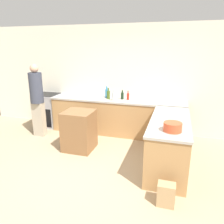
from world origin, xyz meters
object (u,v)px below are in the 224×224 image
range_oven (48,110)px  vinegar_bottle_clear (114,96)px  wine_bottle_dark (122,96)px  mixing_bowl (173,127)px  hot_sauce_bottle (128,96)px  olive_oil_bottle (108,94)px  dish_soap_bottle (107,93)px  person_by_range (37,98)px  island_table (79,130)px  paper_bag (166,194)px

range_oven → vinegar_bottle_clear: bearing=-4.4°
wine_bottle_dark → mixing_bowl: bearing=-56.1°
mixing_bowl → hot_sauce_bottle: hot_sauce_bottle is taller
vinegar_bottle_clear → olive_oil_bottle: bearing=142.3°
wine_bottle_dark → hot_sauce_bottle: wine_bottle_dark is taller
olive_oil_bottle → dish_soap_bottle: bearing=121.9°
vinegar_bottle_clear → person_by_range: (-1.77, -0.57, -0.03)m
mixing_bowl → vinegar_bottle_clear: size_ratio=1.07×
island_table → olive_oil_bottle: (0.30, 1.13, 0.58)m
island_table → hot_sauce_bottle: size_ratio=3.80×
olive_oil_bottle → hot_sauce_bottle: olive_oil_bottle is taller
wine_bottle_dark → vinegar_bottle_clear: 0.26m
island_table → dish_soap_bottle: bearing=80.5°
range_oven → wine_bottle_dark: (2.14, 0.05, 0.53)m
range_oven → paper_bag: bearing=-35.5°
dish_soap_bottle → island_table: bearing=-99.5°
dish_soap_bottle → vinegar_bottle_clear: bearing=-46.1°
mixing_bowl → vinegar_bottle_clear: (-1.44, 1.70, 0.04)m
island_table → vinegar_bottle_clear: 1.24m
island_table → mixing_bowl: size_ratio=3.01×
island_table → olive_oil_bottle: bearing=75.2°
mixing_bowl → person_by_range: 3.40m
paper_bag → dish_soap_bottle: bearing=123.6°
dish_soap_bottle → hot_sauce_bottle: bearing=-10.7°
mixing_bowl → vinegar_bottle_clear: vinegar_bottle_clear is taller
wine_bottle_dark → dish_soap_bottle: bearing=168.9°
island_table → mixing_bowl: (1.92, -0.71, 0.54)m
person_by_range → paper_bag: size_ratio=5.32×
olive_oil_bottle → paper_bag: (1.61, -2.42, -0.84)m
vinegar_bottle_clear → person_by_range: person_by_range is taller
dish_soap_bottle → hot_sauce_bottle: dish_soap_bottle is taller
person_by_range → dish_soap_bottle: bearing=29.6°
person_by_range → paper_bag: 3.72m
island_table → dish_soap_bottle: size_ratio=2.95×
island_table → person_by_range: person_by_range is taller
range_oven → hot_sauce_bottle: (2.29, 0.02, 0.53)m
range_oven → island_table: (1.49, -1.14, -0.03)m
mixing_bowl → paper_bag: size_ratio=0.85×
island_table → wine_bottle_dark: (0.65, 1.19, 0.56)m
vinegar_bottle_clear → person_by_range: size_ratio=0.15×
island_table → paper_bag: bearing=-34.0°
mixing_bowl → wine_bottle_dark: bearing=123.9°
wine_bottle_dark → person_by_range: size_ratio=0.13×
vinegar_bottle_clear → dish_soap_bottle: bearing=133.9°
olive_oil_bottle → island_table: bearing=-104.8°
mixing_bowl → hot_sauce_bottle: 2.18m
range_oven → mixing_bowl: 3.91m
island_table → wine_bottle_dark: size_ratio=3.72×
olive_oil_bottle → person_by_range: bearing=-155.8°
olive_oil_bottle → vinegar_bottle_clear: size_ratio=1.05×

